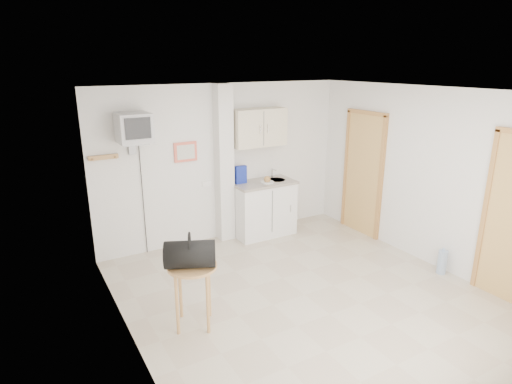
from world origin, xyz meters
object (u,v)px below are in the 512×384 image
water_bottle (442,262)px  duffel_bag (190,254)px  crt_television (134,129)px  round_table (193,275)px

water_bottle → duffel_bag: bearing=171.0°
crt_television → duffel_bag: 2.22m
round_table → duffel_bag: (-0.03, -0.04, 0.27)m
crt_television → round_table: crt_television is taller
duffel_bag → water_bottle: bearing=15.5°
round_table → duffel_bag: 0.28m
round_table → duffel_bag: duffel_bag is taller
crt_television → duffel_bag: (-0.02, -1.95, -1.06)m
round_table → water_bottle: 3.49m
crt_television → water_bottle: (3.43, -2.50, -1.77)m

